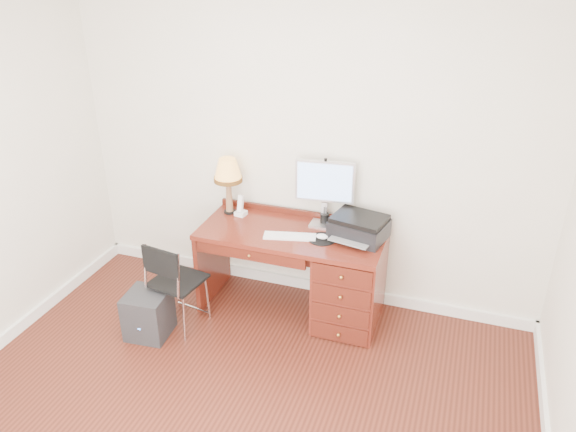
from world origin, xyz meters
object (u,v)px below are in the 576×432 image
at_px(printer, 359,227).
at_px(chair, 174,278).
at_px(desk, 329,274).
at_px(equipment_box, 148,314).
at_px(leg_lamp, 228,173).
at_px(phone, 241,209).
at_px(monitor, 325,185).

relative_size(printer, chair, 0.60).
height_order(desk, equipment_box, desk).
xyz_separation_m(printer, leg_lamp, (-1.15, 0.08, 0.27)).
height_order(desk, leg_lamp, leg_lamp).
bearing_deg(phone, chair, -103.01).
height_order(monitor, printer, monitor).
height_order(printer, phone, printer).
height_order(monitor, leg_lamp, monitor).
bearing_deg(desk, chair, -153.55).
relative_size(desk, phone, 8.20).
bearing_deg(leg_lamp, chair, -103.81).
height_order(monitor, chair, monitor).
xyz_separation_m(desk, monitor, (-0.12, 0.22, 0.69)).
xyz_separation_m(leg_lamp, equipment_box, (-0.35, -0.86, -0.92)).
xyz_separation_m(desk, leg_lamp, (-0.94, 0.16, 0.70)).
bearing_deg(leg_lamp, desk, -9.59).
height_order(desk, chair, chair).
xyz_separation_m(monitor, chair, (-1.00, -0.77, -0.62)).
bearing_deg(desk, phone, 170.34).
distance_m(desk, monitor, 0.73).
bearing_deg(printer, phone, -172.06).
bearing_deg(printer, desk, -148.78).
xyz_separation_m(desk, equipment_box, (-1.29, -0.70, -0.22)).
bearing_deg(monitor, printer, -30.40).
distance_m(monitor, chair, 1.41).
xyz_separation_m(desk, printer, (0.21, 0.07, 0.43)).
distance_m(phone, equipment_box, 1.14).
xyz_separation_m(printer, phone, (-1.04, 0.07, -0.04)).
relative_size(desk, monitor, 2.71).
distance_m(monitor, leg_lamp, 0.83).
distance_m(monitor, phone, 0.78).
relative_size(printer, leg_lamp, 0.96).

